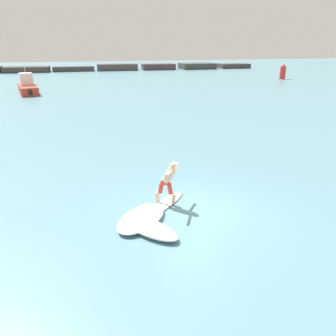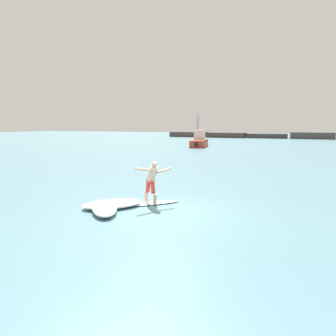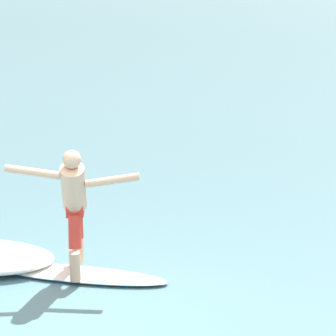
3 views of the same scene
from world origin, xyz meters
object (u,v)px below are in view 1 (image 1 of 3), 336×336
at_px(fishing_boat_near_jetty, 27,87).
at_px(surfer, 168,179).
at_px(surfboard, 165,204).
at_px(channel_marker_buoy, 283,72).

bearing_deg(fishing_boat_near_jetty, surfer, -74.79).
xyz_separation_m(surfboard, surfer, (0.13, -0.03, 0.95)).
bearing_deg(channel_marker_buoy, surfer, -127.53).
relative_size(fishing_boat_near_jetty, channel_marker_buoy, 2.91).
height_order(surfer, fishing_boat_near_jetty, fishing_boat_near_jetty).
bearing_deg(fishing_boat_near_jetty, channel_marker_buoy, 9.66).
relative_size(surfboard, fishing_boat_near_jetty, 0.29).
relative_size(surfer, fishing_boat_near_jetty, 0.22).
relative_size(surfboard, channel_marker_buoy, 0.85).
distance_m(surfer, fishing_boat_near_jetty, 31.88).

